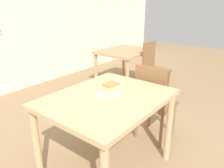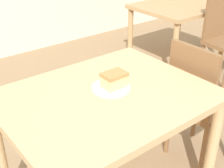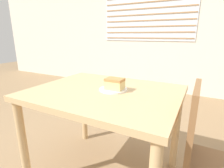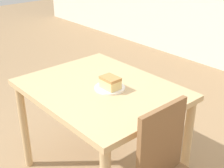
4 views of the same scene
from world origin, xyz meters
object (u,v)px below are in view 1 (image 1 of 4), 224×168
dining_table_far (125,56)px  plate (109,93)px  chair_far_corner (154,67)px  chair_near_window (154,101)px  cake_slice (111,88)px  dining_table_near (107,107)px

dining_table_far → plate: size_ratio=4.65×
chair_far_corner → dining_table_far: bearing=96.4°
chair_near_window → cake_slice: chair_near_window is taller
cake_slice → dining_table_near: bearing=-163.5°
plate → dining_table_far: bearing=31.0°
dining_table_near → chair_far_corner: chair_far_corner is taller
chair_near_window → chair_far_corner: size_ratio=1.00×
dining_table_near → dining_table_far: size_ratio=1.11×
chair_near_window → plate: 0.73m
dining_table_near → chair_near_window: bearing=-6.3°
plate → cake_slice: (0.01, -0.01, 0.05)m
dining_table_near → chair_near_window: 0.75m
dining_table_far → plate: bearing=-149.0°
dining_table_far → cake_slice: bearing=-148.6°
chair_near_window → chair_far_corner: same height
chair_far_corner → plate: size_ratio=4.33×
dining_table_near → plate: 0.13m
dining_table_near → chair_far_corner: (1.98, 0.59, -0.18)m
chair_near_window → plate: (-0.66, 0.11, 0.29)m
dining_table_near → dining_table_far: dining_table_near is taller
chair_near_window → cake_slice: 0.74m
dining_table_near → cake_slice: size_ratio=8.42×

